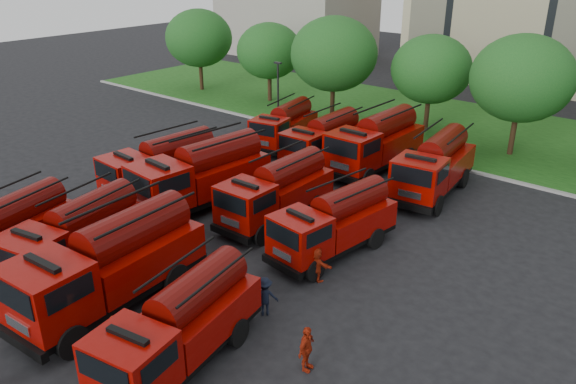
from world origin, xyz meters
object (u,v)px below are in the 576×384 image
(fire_truck_6, at_px, (277,191))
(firefighter_4, at_px, (122,216))
(fire_truck_5, at_px, (202,175))
(fire_truck_7, at_px, (335,222))
(fire_truck_8, at_px, (285,125))
(fire_truck_11, at_px, (435,166))
(fire_truck_4, at_px, (163,165))
(fire_truck_1, at_px, (77,236))
(fire_truck_10, at_px, (376,142))
(fire_truck_0, at_px, (4,234))
(fire_truck_2, at_px, (111,264))
(fire_truck_9, at_px, (324,140))
(firefighter_2, at_px, (306,369))
(firefighter_5, at_px, (317,280))
(firefighter_0, at_px, (118,357))
(fire_truck_3, at_px, (180,325))
(firefighter_3, at_px, (265,314))

(fire_truck_6, distance_m, firefighter_4, 8.28)
(fire_truck_5, bearing_deg, fire_truck_7, 7.30)
(fire_truck_6, height_order, fire_truck_8, fire_truck_6)
(fire_truck_7, xyz_separation_m, fire_truck_11, (0.39, 9.06, 0.17))
(firefighter_4, bearing_deg, fire_truck_6, -99.27)
(fire_truck_8, bearing_deg, fire_truck_4, -101.14)
(fire_truck_1, bearing_deg, firefighter_4, 114.02)
(fire_truck_6, height_order, fire_truck_10, fire_truck_10)
(fire_truck_0, height_order, fire_truck_11, fire_truck_11)
(fire_truck_2, height_order, fire_truck_7, fire_truck_2)
(fire_truck_9, relative_size, firefighter_2, 4.12)
(fire_truck_10, bearing_deg, firefighter_5, -67.74)
(firefighter_5, bearing_deg, fire_truck_9, -46.85)
(firefighter_0, bearing_deg, firefighter_5, 59.50)
(fire_truck_1, relative_size, fire_truck_4, 0.99)
(fire_truck_1, bearing_deg, firefighter_2, -5.69)
(firefighter_2, bearing_deg, fire_truck_9, 23.79)
(fire_truck_5, bearing_deg, fire_truck_0, -96.95)
(fire_truck_3, xyz_separation_m, fire_truck_8, (-12.01, 19.61, -0.06))
(fire_truck_0, xyz_separation_m, firefighter_3, (11.07, 4.50, -1.56))
(fire_truck_10, relative_size, firefighter_3, 4.93)
(firefighter_5, bearing_deg, fire_truck_8, -37.74)
(firefighter_2, distance_m, firefighter_3, 3.42)
(fire_truck_1, bearing_deg, fire_truck_11, 53.35)
(fire_truck_6, distance_m, fire_truck_8, 11.90)
(fire_truck_2, distance_m, fire_truck_9, 18.20)
(fire_truck_2, bearing_deg, firefighter_3, 28.40)
(fire_truck_8, distance_m, firefighter_4, 14.34)
(fire_truck_2, xyz_separation_m, firefighter_3, (4.95, 3.25, -1.82))
(firefighter_5, bearing_deg, fire_truck_7, -62.99)
(fire_truck_11, height_order, firefighter_5, fire_truck_11)
(fire_truck_9, relative_size, fire_truck_10, 0.88)
(firefighter_3, bearing_deg, fire_truck_10, -117.23)
(fire_truck_0, xyz_separation_m, fire_truck_6, (6.13, 10.94, 0.04))
(fire_truck_11, distance_m, firefighter_2, 16.52)
(fire_truck_6, xyz_separation_m, firefighter_3, (4.94, -6.45, -1.60))
(fire_truck_3, relative_size, fire_truck_6, 1.00)
(fire_truck_0, bearing_deg, firefighter_3, 7.81)
(fire_truck_6, height_order, fire_truck_7, fire_truck_6)
(fire_truck_4, xyz_separation_m, fire_truck_8, (-0.06, 10.75, -0.16))
(fire_truck_1, bearing_deg, firefighter_3, 5.62)
(fire_truck_11, distance_m, firefighter_5, 11.60)
(fire_truck_3, relative_size, firefighter_5, 4.56)
(fire_truck_4, height_order, fire_truck_6, fire_truck_4)
(fire_truck_1, bearing_deg, fire_truck_0, -155.93)
(fire_truck_4, xyz_separation_m, fire_truck_5, (3.13, 0.12, 0.19))
(fire_truck_11, bearing_deg, fire_truck_6, -125.82)
(fire_truck_8, bearing_deg, fire_truck_9, -26.38)
(fire_truck_0, xyz_separation_m, firefighter_0, (8.83, -0.56, -1.56))
(fire_truck_5, relative_size, fire_truck_7, 1.19)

